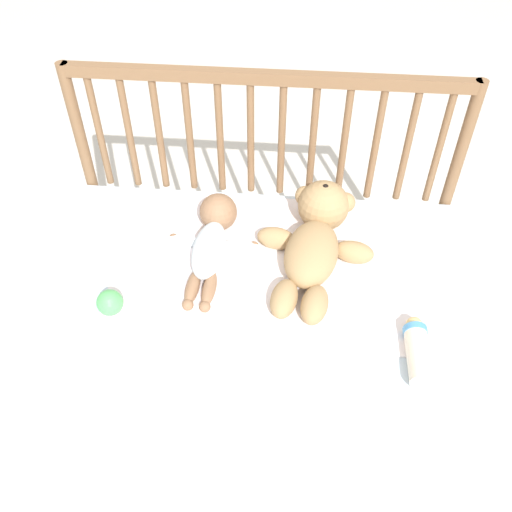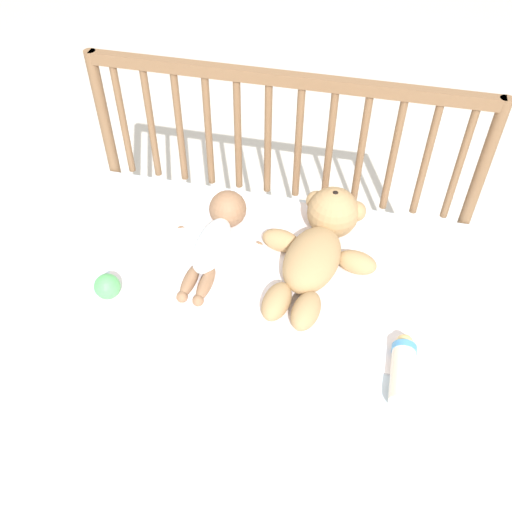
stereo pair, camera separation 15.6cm
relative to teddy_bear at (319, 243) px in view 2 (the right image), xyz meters
The scene contains 8 objects.
ground_plane 0.54m from the teddy_bear, 148.01° to the right, with size 12.00×12.00×0.00m, color silver.
crib_mattress 0.34m from the teddy_bear, 148.01° to the right, with size 1.20×0.70×0.44m.
crib_rail 0.33m from the teddy_bear, 120.92° to the left, with size 1.20×0.04×0.86m.
blanket 0.16m from the teddy_bear, 156.51° to the right, with size 0.84×0.58×0.01m.
teddy_bear is the anchor object (origin of this frame).
baby 0.30m from the teddy_bear, behind, with size 0.29×0.40×0.11m.
baby_bottle 0.43m from the teddy_bear, 53.35° to the right, with size 0.06×0.19×0.06m.
toy_ball 0.59m from the teddy_bear, 153.34° to the right, with size 0.07×0.07×0.07m.
Camera 2 is at (0.25, -1.05, 1.62)m, focal length 40.00 mm.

